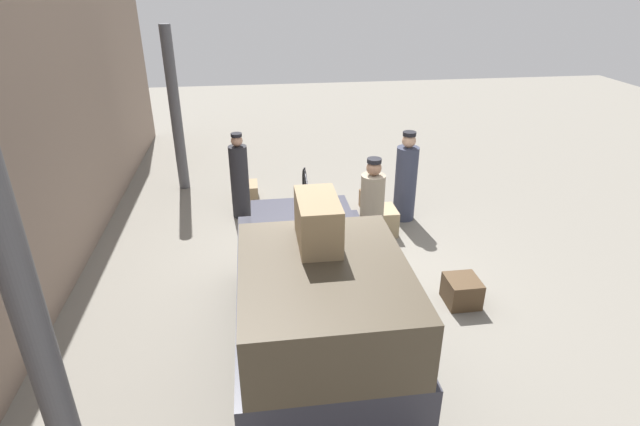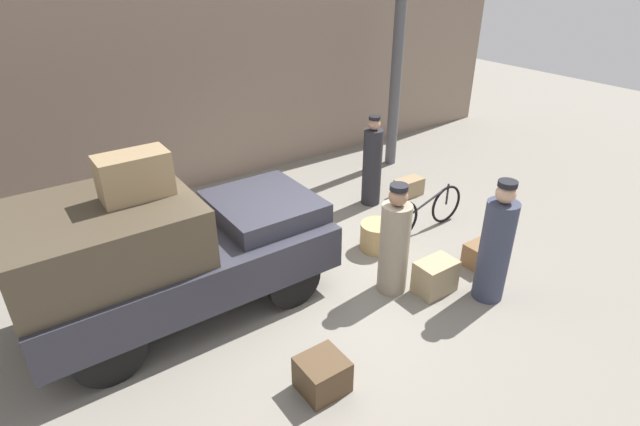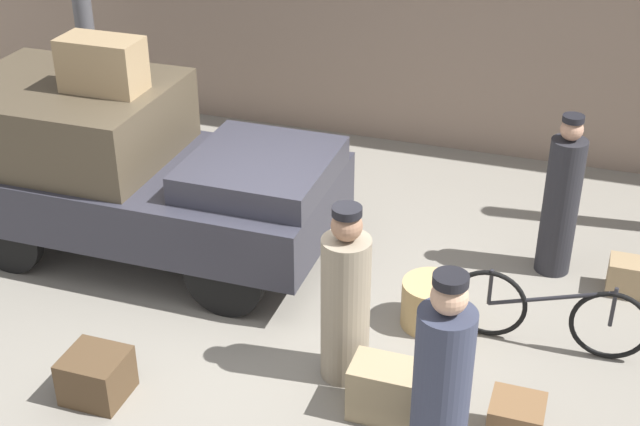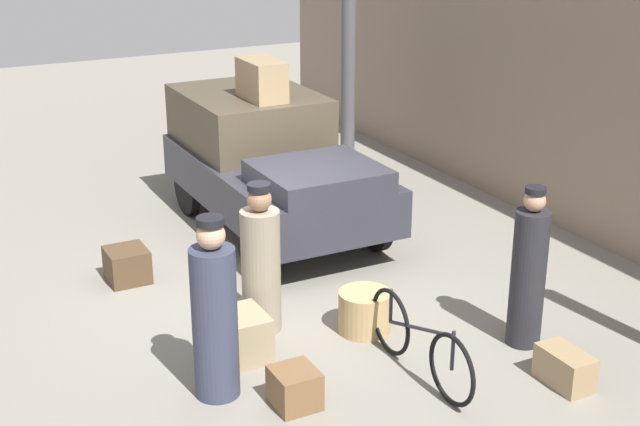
# 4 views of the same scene
# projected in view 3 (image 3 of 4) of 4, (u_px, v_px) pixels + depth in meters

# --- Properties ---
(ground_plane) EXTENTS (30.00, 30.00, 0.00)m
(ground_plane) POSITION_uv_depth(u_px,v_px,m) (293.00, 307.00, 8.41)
(ground_plane) COLOR gray
(canopy_pillar_left) EXTENTS (0.23, 0.23, 3.43)m
(canopy_pillar_left) POSITION_uv_depth(u_px,v_px,m) (83.00, 14.00, 10.88)
(canopy_pillar_left) COLOR #4C4C51
(canopy_pillar_left) RESTS_ON ground
(truck) EXTENTS (3.77, 1.83, 1.72)m
(truck) POSITION_uv_depth(u_px,v_px,m) (129.00, 165.00, 8.94)
(truck) COLOR black
(truck) RESTS_ON ground
(bicycle) EXTENTS (1.71, 0.04, 0.72)m
(bicycle) POSITION_uv_depth(u_px,v_px,m) (548.00, 313.00, 7.72)
(bicycle) COLOR black
(bicycle) RESTS_ON ground
(wicker_basket) EXTENTS (0.55, 0.55, 0.44)m
(wicker_basket) POSITION_uv_depth(u_px,v_px,m) (431.00, 303.00, 8.08)
(wicker_basket) COLOR tan
(wicker_basket) RESTS_ON ground
(porter_carrying_trunk) EXTENTS (0.41, 0.41, 1.73)m
(porter_carrying_trunk) POSITION_uv_depth(u_px,v_px,m) (442.00, 389.00, 6.19)
(porter_carrying_trunk) COLOR #33384C
(porter_carrying_trunk) RESTS_ON ground
(conductor_in_dark_uniform) EXTENTS (0.41, 0.41, 1.61)m
(conductor_in_dark_uniform) POSITION_uv_depth(u_px,v_px,m) (345.00, 302.00, 7.22)
(conductor_in_dark_uniform) COLOR gray
(conductor_in_dark_uniform) RESTS_ON ground
(porter_with_bicycle) EXTENTS (0.35, 0.35, 1.67)m
(porter_with_bicycle) POSITION_uv_depth(u_px,v_px,m) (561.00, 202.00, 8.62)
(porter_with_bicycle) COLOR #232328
(porter_with_bicycle) RESTS_ON ground
(trunk_umber_medium) EXTENTS (0.56, 0.38, 0.47)m
(trunk_umber_medium) POSITION_uv_depth(u_px,v_px,m) (386.00, 390.00, 7.01)
(trunk_umber_medium) COLOR #9E8966
(trunk_umber_medium) RESTS_ON ground
(suitcase_black_upright) EXTENTS (0.49, 0.46, 0.40)m
(suitcase_black_upright) POSITION_uv_depth(u_px,v_px,m) (96.00, 376.00, 7.23)
(suitcase_black_upright) COLOR #4C3823
(suitcase_black_upright) RESTS_ON ground
(trunk_wicker_pale) EXTENTS (0.55, 0.31, 0.34)m
(trunk_wicker_pale) POSITION_uv_depth(u_px,v_px,m) (637.00, 278.00, 8.54)
(trunk_wicker_pale) COLOR #937A56
(trunk_wicker_pale) RESTS_ON ground
(suitcase_tan_flat) EXTENTS (0.41, 0.39, 0.36)m
(suitcase_tan_flat) POSITION_uv_depth(u_px,v_px,m) (516.00, 421.00, 6.79)
(suitcase_tan_flat) COLOR brown
(suitcase_tan_flat) RESTS_ON ground
(trunk_on_truck_roof) EXTENTS (0.78, 0.42, 0.52)m
(trunk_on_truck_roof) POSITION_uv_depth(u_px,v_px,m) (102.00, 64.00, 8.48)
(trunk_on_truck_roof) COLOR #937A56
(trunk_on_truck_roof) RESTS_ON truck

